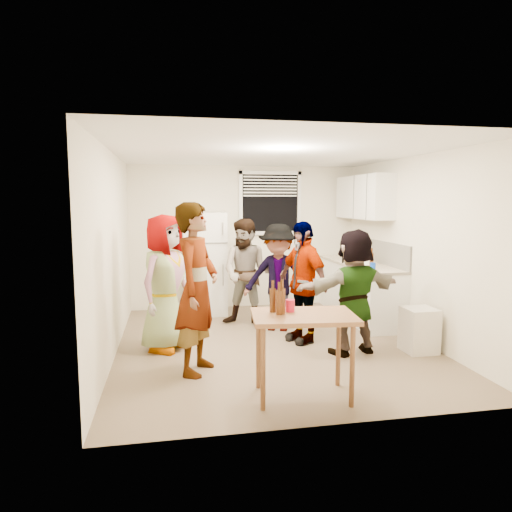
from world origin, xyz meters
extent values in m
cube|color=white|center=(-0.75, 1.88, 0.85)|extent=(0.70, 0.70, 1.70)
cube|color=white|center=(1.70, 1.15, 0.43)|extent=(0.60, 2.20, 0.86)
cube|color=beige|center=(1.70, 1.15, 0.88)|extent=(0.64, 2.22, 0.04)
cube|color=#A9A69C|center=(1.99, 1.15, 1.08)|extent=(0.03, 2.20, 0.36)
cube|color=white|center=(1.83, 1.35, 1.95)|extent=(0.34, 1.60, 0.70)
cylinder|color=white|center=(1.68, 0.81, 0.90)|extent=(0.13, 0.13, 0.29)
cylinder|color=black|center=(1.75, 1.96, 0.90)|extent=(0.07, 0.07, 0.27)
cylinder|color=#47230C|center=(1.60, 0.48, 0.90)|extent=(0.06, 0.06, 0.23)
cylinder|color=#0C39AD|center=(1.55, 0.33, 0.90)|extent=(0.08, 0.08, 0.11)
cube|color=#D8AF56|center=(1.92, 1.54, 0.98)|extent=(0.02, 0.19, 0.16)
cube|color=silver|center=(1.74, -0.64, 0.25)|extent=(0.39, 0.39, 0.56)
cylinder|color=#47230C|center=(-0.27, -1.61, 0.82)|extent=(0.06, 0.06, 0.24)
cylinder|color=red|center=(-0.17, -1.54, 0.82)|extent=(0.09, 0.09, 0.12)
imported|color=gray|center=(-1.38, 0.05, 0.00)|extent=(1.88, 1.71, 0.55)
imported|color=#141933|center=(-1.03, -0.80, 0.00)|extent=(1.99, 1.41, 0.45)
imported|color=brown|center=(-0.18, 0.98, 0.00)|extent=(1.45, 1.80, 0.61)
imported|color=#414146|center=(0.23, 0.65, 0.00)|extent=(1.49, 1.82, 0.58)
imported|color=black|center=(0.42, 0.05, 0.00)|extent=(1.86, 1.49, 0.40)
imported|color=#F29163|center=(0.91, -0.53, 0.00)|extent=(1.73, 1.82, 0.46)
camera|label=1|loc=(-1.30, -5.73, 1.89)|focal=32.00mm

